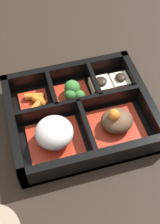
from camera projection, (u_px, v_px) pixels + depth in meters
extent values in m
plane|color=black|center=(80.00, 120.00, 0.60)|extent=(3.00, 3.00, 0.00)
cube|color=black|center=(80.00, 118.00, 0.60)|extent=(0.26, 0.22, 0.01)
cube|color=black|center=(66.00, 73.00, 0.64)|extent=(0.26, 0.01, 0.05)
cube|color=black|center=(97.00, 160.00, 0.53)|extent=(0.26, 0.01, 0.05)
cube|color=black|center=(142.00, 98.00, 0.61)|extent=(0.01, 0.22, 0.05)
cube|color=black|center=(14.00, 127.00, 0.56)|extent=(0.01, 0.22, 0.05)
cube|color=black|center=(78.00, 107.00, 0.59)|extent=(0.24, 0.01, 0.05)
cube|color=black|center=(94.00, 86.00, 0.62)|extent=(0.01, 0.08, 0.05)
cube|color=black|center=(52.00, 95.00, 0.61)|extent=(0.01, 0.08, 0.05)
cube|color=black|center=(86.00, 130.00, 0.56)|extent=(0.01, 0.11, 0.05)
cube|color=#B22D19|center=(116.00, 126.00, 0.58)|extent=(0.10, 0.09, 0.01)
ellipsoid|color=brown|center=(117.00, 121.00, 0.57)|extent=(0.06, 0.05, 0.03)
sphere|color=orange|center=(114.00, 115.00, 0.55)|extent=(0.02, 0.02, 0.02)
sphere|color=orange|center=(113.00, 115.00, 0.55)|extent=(0.02, 0.02, 0.02)
cube|color=#B22D19|center=(55.00, 141.00, 0.56)|extent=(0.10, 0.09, 0.01)
ellipsoid|color=silver|center=(54.00, 133.00, 0.54)|extent=(0.07, 0.07, 0.05)
cube|color=#B22D19|center=(111.00, 87.00, 0.64)|extent=(0.05, 0.06, 0.01)
cube|color=beige|center=(120.00, 81.00, 0.63)|extent=(0.03, 0.04, 0.02)
ellipsoid|color=black|center=(120.00, 77.00, 0.62)|extent=(0.02, 0.02, 0.01)
cube|color=beige|center=(101.00, 85.00, 0.63)|extent=(0.04, 0.04, 0.02)
ellipsoid|color=black|center=(101.00, 81.00, 0.61)|extent=(0.02, 0.02, 0.01)
cube|color=#B22D19|center=(74.00, 95.00, 0.63)|extent=(0.07, 0.06, 0.01)
sphere|color=#387A33|center=(80.00, 96.00, 0.61)|extent=(0.02, 0.02, 0.02)
sphere|color=#387A33|center=(71.00, 88.00, 0.61)|extent=(0.03, 0.03, 0.03)
sphere|color=#387A33|center=(70.00, 95.00, 0.61)|extent=(0.02, 0.02, 0.02)
cube|color=#B22D19|center=(34.00, 103.00, 0.61)|extent=(0.06, 0.06, 0.01)
cylinder|color=orange|center=(35.00, 96.00, 0.61)|extent=(0.04, 0.02, 0.01)
cylinder|color=orange|center=(37.00, 105.00, 0.60)|extent=(0.04, 0.03, 0.01)
cylinder|color=orange|center=(40.00, 101.00, 0.60)|extent=(0.03, 0.03, 0.01)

